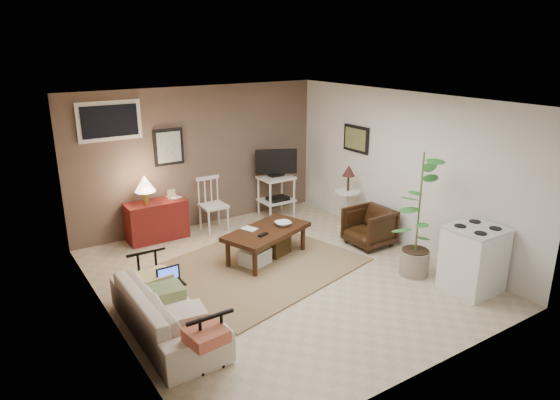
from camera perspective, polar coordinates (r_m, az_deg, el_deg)
floor at (r=6.96m, az=0.03°, el=-8.73°), size 5.00×5.00×0.00m
art_back at (r=8.36m, az=-12.60°, el=5.94°), size 0.50×0.03×0.60m
art_right at (r=8.57m, az=8.69°, el=6.93°), size 0.03×0.60×0.45m
window at (r=8.01m, az=-18.91°, el=8.54°), size 0.96×0.03×0.60m
rug at (r=7.22m, az=-2.71°, el=-7.61°), size 3.17×2.77×0.03m
coffee_table at (r=7.37m, az=-1.56°, el=-4.82°), size 1.46×1.07×0.50m
sofa at (r=5.73m, az=-12.90°, el=-11.39°), size 0.54×1.86×0.73m
sofa_pillows at (r=5.52m, az=-11.71°, el=-11.48°), size 0.36×1.77×0.12m
sofa_end_rails at (r=5.78m, az=-11.86°, el=-11.59°), size 0.50×1.86×0.62m
laptop at (r=6.00m, az=-12.47°, el=-8.80°), size 0.29×0.21×0.19m
red_console at (r=8.31m, az=-14.02°, el=-1.91°), size 0.96×0.43×1.11m
spindle_chair at (r=8.54m, az=-7.66°, el=-0.67°), size 0.41×0.41×0.91m
tv_stand at (r=9.06m, az=-0.41°, el=2.16°), size 0.70×0.48×1.25m
side_table at (r=8.49m, az=7.77°, el=1.16°), size 0.42×0.42×1.13m
armchair at (r=7.98m, az=10.17°, el=-2.84°), size 0.61×0.65×0.67m
potted_plant at (r=6.92m, az=15.60°, el=-1.16°), size 0.44×0.44×1.77m
stove at (r=6.91m, az=21.25°, el=-6.28°), size 0.67×0.62×0.87m
bowl at (r=7.41m, az=0.36°, el=-2.07°), size 0.24×0.09×0.24m
book_table at (r=7.22m, az=-3.92°, el=-2.76°), size 0.16×0.08×0.22m
book_console at (r=8.30m, az=-12.49°, el=0.88°), size 0.17×0.06×0.23m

